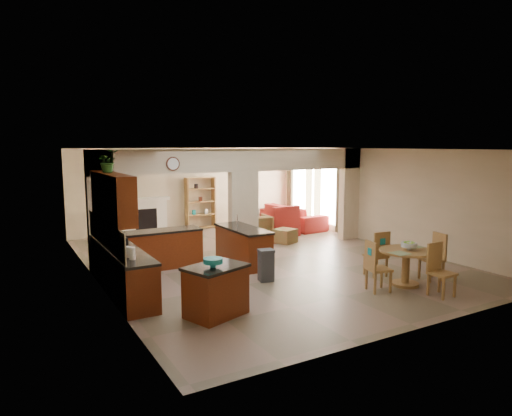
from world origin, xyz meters
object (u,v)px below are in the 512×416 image
armchair (256,227)px  sofa (293,216)px  dining_table (406,262)px  kitchen_island (216,291)px

armchair → sofa: bearing=-146.1°
dining_table → sofa: sofa is taller
sofa → armchair: bearing=116.1°
kitchen_island → dining_table: kitchen_island is taller
sofa → dining_table: bearing=162.5°
dining_table → armchair: (-0.42, 5.55, -0.12)m
kitchen_island → armchair: size_ratio=1.43×
kitchen_island → armchair: bearing=34.8°
kitchen_island → sofa: (5.90, 6.37, -0.05)m
dining_table → armchair: bearing=94.4°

